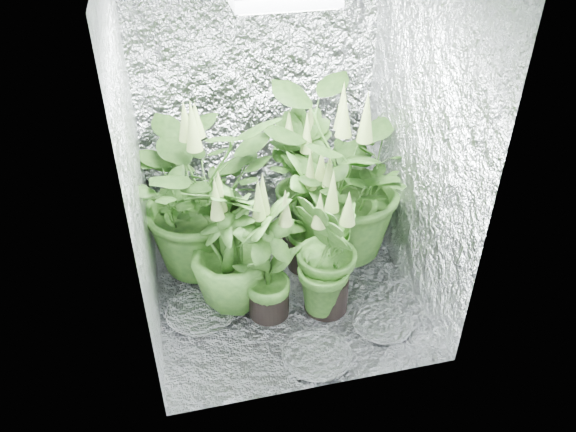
{
  "coord_description": "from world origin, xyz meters",
  "views": [
    {
      "loc": [
        -0.6,
        -2.66,
        2.47
      ],
      "look_at": [
        0.02,
        0.0,
        0.57
      ],
      "focal_mm": 35.0,
      "sensor_mm": 36.0,
      "label": 1
    }
  ],
  "objects_px": {
    "plant_c": "(300,182)",
    "plant_f": "(268,259)",
    "plant_a": "(198,193)",
    "plant_d": "(230,247)",
    "circulation_fan": "(350,217)",
    "plant_b": "(307,216)",
    "plant_g": "(328,255)",
    "plant_e": "(343,183)"
  },
  "relations": [
    {
      "from": "plant_c",
      "to": "plant_d",
      "type": "bearing_deg",
      "value": -135.16
    },
    {
      "from": "plant_f",
      "to": "plant_c",
      "type": "bearing_deg",
      "value": 62.46
    },
    {
      "from": "plant_c",
      "to": "plant_f",
      "type": "distance_m",
      "value": 0.81
    },
    {
      "from": "plant_d",
      "to": "plant_e",
      "type": "relative_size",
      "value": 0.76
    },
    {
      "from": "plant_b",
      "to": "plant_g",
      "type": "relative_size",
      "value": 0.98
    },
    {
      "from": "plant_d",
      "to": "circulation_fan",
      "type": "height_order",
      "value": "plant_d"
    },
    {
      "from": "circulation_fan",
      "to": "plant_e",
      "type": "bearing_deg",
      "value": -105.22
    },
    {
      "from": "circulation_fan",
      "to": "plant_a",
      "type": "bearing_deg",
      "value": -156.01
    },
    {
      "from": "plant_b",
      "to": "plant_c",
      "type": "xyz_separation_m",
      "value": [
        0.04,
        0.33,
        0.05
      ]
    },
    {
      "from": "plant_a",
      "to": "plant_f",
      "type": "relative_size",
      "value": 1.38
    },
    {
      "from": "plant_f",
      "to": "circulation_fan",
      "type": "xyz_separation_m",
      "value": [
        0.73,
        0.65,
        -0.26
      ]
    },
    {
      "from": "plant_f",
      "to": "plant_e",
      "type": "bearing_deg",
      "value": 37.18
    },
    {
      "from": "circulation_fan",
      "to": "plant_b",
      "type": "bearing_deg",
      "value": -126.53
    },
    {
      "from": "plant_f",
      "to": "plant_b",
      "type": "bearing_deg",
      "value": 48.82
    },
    {
      "from": "plant_d",
      "to": "circulation_fan",
      "type": "relative_size",
      "value": 2.47
    },
    {
      "from": "plant_f",
      "to": "circulation_fan",
      "type": "height_order",
      "value": "plant_f"
    },
    {
      "from": "plant_b",
      "to": "plant_d",
      "type": "relative_size",
      "value": 0.96
    },
    {
      "from": "plant_g",
      "to": "plant_a",
      "type": "bearing_deg",
      "value": 138.51
    },
    {
      "from": "plant_b",
      "to": "plant_f",
      "type": "bearing_deg",
      "value": -131.18
    },
    {
      "from": "plant_d",
      "to": "plant_g",
      "type": "relative_size",
      "value": 1.03
    },
    {
      "from": "plant_e",
      "to": "plant_c",
      "type": "bearing_deg",
      "value": 127.81
    },
    {
      "from": "plant_a",
      "to": "plant_d",
      "type": "distance_m",
      "value": 0.46
    },
    {
      "from": "plant_a",
      "to": "plant_c",
      "type": "xyz_separation_m",
      "value": [
        0.7,
        0.15,
        -0.1
      ]
    },
    {
      "from": "plant_f",
      "to": "plant_g",
      "type": "xyz_separation_m",
      "value": [
        0.35,
        -0.03,
        -0.01
      ]
    },
    {
      "from": "plant_d",
      "to": "circulation_fan",
      "type": "bearing_deg",
      "value": 28.33
    },
    {
      "from": "plant_c",
      "to": "plant_g",
      "type": "distance_m",
      "value": 0.76
    },
    {
      "from": "plant_b",
      "to": "plant_e",
      "type": "distance_m",
      "value": 0.31
    },
    {
      "from": "plant_c",
      "to": "plant_e",
      "type": "height_order",
      "value": "plant_e"
    },
    {
      "from": "plant_a",
      "to": "plant_c",
      "type": "height_order",
      "value": "plant_a"
    },
    {
      "from": "plant_d",
      "to": "circulation_fan",
      "type": "xyz_separation_m",
      "value": [
        0.93,
        0.5,
        -0.27
      ]
    },
    {
      "from": "plant_b",
      "to": "plant_c",
      "type": "relative_size",
      "value": 0.9
    },
    {
      "from": "plant_b",
      "to": "plant_e",
      "type": "height_order",
      "value": "plant_e"
    },
    {
      "from": "plant_a",
      "to": "plant_b",
      "type": "xyz_separation_m",
      "value": [
        0.67,
        -0.18,
        -0.16
      ]
    },
    {
      "from": "plant_a",
      "to": "plant_d",
      "type": "xyz_separation_m",
      "value": [
        0.13,
        -0.42,
        -0.13
      ]
    },
    {
      "from": "plant_b",
      "to": "plant_a",
      "type": "bearing_deg",
      "value": 164.85
    },
    {
      "from": "plant_e",
      "to": "circulation_fan",
      "type": "bearing_deg",
      "value": 55.11
    },
    {
      "from": "plant_g",
      "to": "circulation_fan",
      "type": "height_order",
      "value": "plant_g"
    },
    {
      "from": "plant_a",
      "to": "plant_b",
      "type": "relative_size",
      "value": 1.42
    },
    {
      "from": "plant_b",
      "to": "plant_d",
      "type": "height_order",
      "value": "plant_d"
    },
    {
      "from": "plant_c",
      "to": "circulation_fan",
      "type": "bearing_deg",
      "value": -11.28
    },
    {
      "from": "plant_b",
      "to": "circulation_fan",
      "type": "height_order",
      "value": "plant_b"
    },
    {
      "from": "plant_d",
      "to": "plant_a",
      "type": "bearing_deg",
      "value": 107.16
    }
  ]
}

